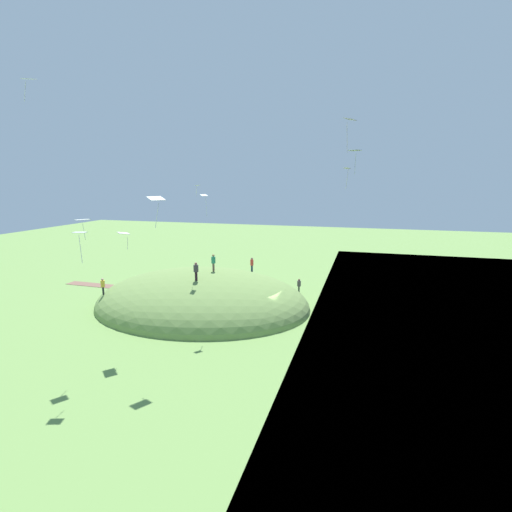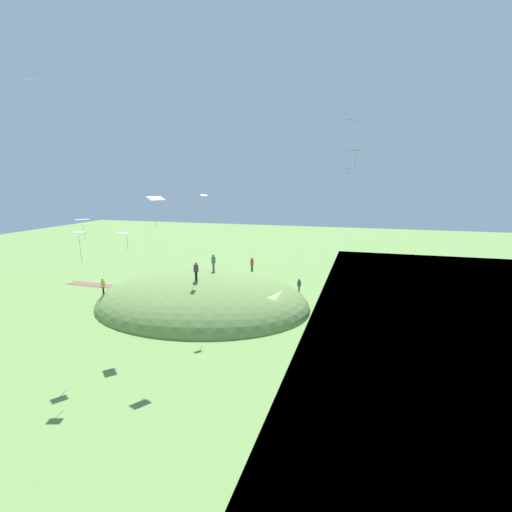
% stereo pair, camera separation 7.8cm
% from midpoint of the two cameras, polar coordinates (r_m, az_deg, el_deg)
% --- Properties ---
extents(ground_plane, '(160.00, 160.00, 0.00)m').
position_cam_midpoint_polar(ground_plane, '(39.01, 1.45, -9.00)').
color(ground_plane, '#6A9048').
extents(grass_hill, '(23.40, 18.76, 7.67)m').
position_cam_midpoint_polar(grass_hill, '(42.88, -7.97, -7.24)').
color(grass_hill, olive).
rests_on(grass_hill, ground_plane).
extents(dirt_path, '(14.87, 2.06, 0.04)m').
position_cam_midpoint_polar(dirt_path, '(52.71, -19.66, -4.31)').
color(dirt_path, brown).
rests_on(dirt_path, ground_plane).
extents(person_near_shore, '(0.46, 0.46, 1.85)m').
position_cam_midpoint_polar(person_near_shore, '(41.61, -6.31, -0.68)').
color(person_near_shore, brown).
rests_on(person_near_shore, grass_hill).
extents(person_on_hilltop, '(0.67, 0.67, 1.84)m').
position_cam_midpoint_polar(person_on_hilltop, '(38.70, -8.84, -1.92)').
color(person_on_hilltop, black).
rests_on(person_on_hilltop, grass_hill).
extents(person_with_child, '(0.53, 0.53, 1.78)m').
position_cam_midpoint_polar(person_with_child, '(46.35, -0.66, -1.02)').
color(person_with_child, '#1D3449').
rests_on(person_with_child, grass_hill).
extents(person_walking_path, '(0.57, 0.57, 1.78)m').
position_cam_midpoint_polar(person_walking_path, '(43.36, -21.56, -3.88)').
color(person_walking_path, black).
rests_on(person_walking_path, grass_hill).
extents(person_watching_kites, '(0.51, 0.51, 1.73)m').
position_cam_midpoint_polar(person_watching_kites, '(47.31, 6.26, -4.11)').
color(person_watching_kites, '#303B32').
rests_on(person_watching_kites, ground_plane).
extents(kite_0, '(0.69, 0.74, 1.97)m').
position_cam_midpoint_polar(kite_0, '(35.25, -7.61, 8.44)').
color(kite_0, white).
extents(kite_1, '(0.82, 0.87, 2.09)m').
position_cam_midpoint_polar(kite_1, '(40.51, 13.11, 12.12)').
color(kite_1, white).
extents(kite_2, '(0.89, 1.06, 2.27)m').
position_cam_midpoint_polar(kite_2, '(28.07, 13.48, 18.59)').
color(kite_2, white).
extents(kite_3, '(0.90, 0.79, 1.41)m').
position_cam_midpoint_polar(kite_3, '(28.77, -30.44, 21.29)').
color(kite_3, white).
extents(kite_4, '(1.23, 1.35, 2.19)m').
position_cam_midpoint_polar(kite_4, '(28.45, -14.48, 7.98)').
color(kite_4, white).
extents(kite_5, '(1.24, 1.11, 2.04)m').
position_cam_midpoint_polar(kite_5, '(35.56, 14.21, 14.59)').
color(kite_5, silver).
extents(kite_6, '(0.48, 0.64, 1.17)m').
position_cam_midpoint_polar(kite_6, '(40.31, -8.64, 10.07)').
color(kite_6, white).
extents(kite_7, '(1.40, 1.39, 1.39)m').
position_cam_midpoint_polar(kite_7, '(32.06, -18.87, 3.12)').
color(kite_7, silver).
extents(kite_8, '(0.93, 0.77, 2.06)m').
position_cam_midpoint_polar(kite_8, '(27.51, -24.45, 2.83)').
color(kite_8, white).
extents(kite_9, '(1.06, 1.14, 1.49)m').
position_cam_midpoint_polar(kite_9, '(30.08, -24.09, 4.75)').
color(kite_9, white).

